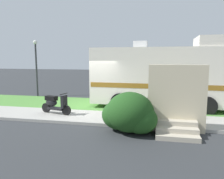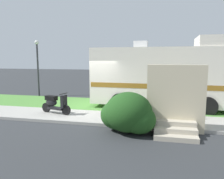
# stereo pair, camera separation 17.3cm
# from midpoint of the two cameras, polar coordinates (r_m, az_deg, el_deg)

# --- Properties ---
(ground_plane) EXTENTS (80.00, 80.00, 0.00)m
(ground_plane) POSITION_cam_midpoint_polar(r_m,az_deg,el_deg) (10.97, -5.22, -5.75)
(ground_plane) COLOR #2D3033
(sidewalk) EXTENTS (24.00, 2.00, 0.12)m
(sidewalk) POSITION_cam_midpoint_polar(r_m,az_deg,el_deg) (9.85, -7.37, -7.02)
(sidewalk) COLOR #9E9B93
(sidewalk) RESTS_ON ground
(grass_strip) EXTENTS (24.00, 3.40, 0.08)m
(grass_strip) POSITION_cam_midpoint_polar(r_m,az_deg,el_deg) (12.36, -3.10, -3.96)
(grass_strip) COLOR #4C8438
(grass_strip) RESTS_ON ground
(motorhome_rv) EXTENTS (7.09, 2.75, 3.66)m
(motorhome_rv) POSITION_cam_midpoint_polar(r_m,az_deg,el_deg) (11.76, 13.43, 3.62)
(motorhome_rv) COLOR silver
(motorhome_rv) RESTS_ON ground
(scooter) EXTENTS (1.58, 0.64, 0.97)m
(scooter) POSITION_cam_midpoint_polar(r_m,az_deg,el_deg) (10.33, -14.23, -3.54)
(scooter) COLOR black
(scooter) RESTS_ON ground
(bicycle) EXTENTS (1.77, 0.52, 0.90)m
(bicycle) POSITION_cam_midpoint_polar(r_m,az_deg,el_deg) (9.18, 6.77, -5.28)
(bicycle) COLOR black
(bicycle) RESTS_ON ground
(pickup_truck_near) EXTENTS (5.34, 2.30, 1.89)m
(pickup_truck_near) POSITION_cam_midpoint_polar(r_m,az_deg,el_deg) (16.84, 23.93, 1.88)
(pickup_truck_near) COLOR #B7B29E
(pickup_truck_near) RESTS_ON ground
(porch_steps) EXTENTS (2.00, 1.26, 2.40)m
(porch_steps) POSITION_cam_midpoint_polar(r_m,az_deg,el_deg) (8.04, 16.79, -4.10)
(porch_steps) COLOR #B2A893
(porch_steps) RESTS_ON ground
(bush_by_porch) EXTENTS (2.01, 1.51, 1.42)m
(bush_by_porch) POSITION_cam_midpoint_polar(r_m,az_deg,el_deg) (7.76, 4.77, -6.43)
(bush_by_porch) COLOR #1E4719
(bush_by_porch) RESTS_ON ground
(bottle_green) EXTENTS (0.07, 0.07, 0.22)m
(bottle_green) POSITION_cam_midpoint_polar(r_m,az_deg,el_deg) (9.90, 22.83, -6.60)
(bottle_green) COLOR #B2B2B7
(bottle_green) RESTS_ON ground
(bottle_spare) EXTENTS (0.06, 0.06, 0.26)m
(bottle_spare) POSITION_cam_midpoint_polar(r_m,az_deg,el_deg) (9.87, 20.90, -6.44)
(bottle_spare) COLOR navy
(bottle_spare) RESTS_ON ground
(street_lamp_post) EXTENTS (0.28, 0.28, 3.85)m
(street_lamp_post) POSITION_cam_midpoint_polar(r_m,az_deg,el_deg) (16.02, -18.52, 6.77)
(street_lamp_post) COLOR #333338
(street_lamp_post) RESTS_ON ground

